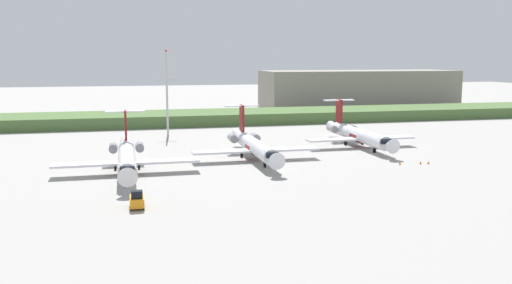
% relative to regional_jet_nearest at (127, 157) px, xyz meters
% --- Properties ---
extents(ground_plane, '(500.00, 500.00, 0.00)m').
position_rel_regional_jet_nearest_xyz_m(ground_plane, '(23.06, 26.90, -2.54)').
color(ground_plane, '#9E9B96').
extents(grass_berm, '(320.00, 20.00, 3.13)m').
position_rel_regional_jet_nearest_xyz_m(grass_berm, '(23.06, 63.69, -0.97)').
color(grass_berm, '#4C6B38').
rests_on(grass_berm, ground).
extents(regional_jet_nearest, '(22.81, 31.00, 9.00)m').
position_rel_regional_jet_nearest_xyz_m(regional_jet_nearest, '(0.00, 0.00, 0.00)').
color(regional_jet_nearest, silver).
rests_on(regional_jet_nearest, ground).
extents(regional_jet_second, '(22.81, 31.00, 9.00)m').
position_rel_regional_jet_nearest_xyz_m(regional_jet_second, '(22.51, 6.53, 0.00)').
color(regional_jet_second, silver).
rests_on(regional_jet_second, ground).
extents(regional_jet_third, '(22.81, 31.00, 9.00)m').
position_rel_regional_jet_nearest_xyz_m(regional_jet_third, '(46.75, 15.45, 0.00)').
color(regional_jet_third, silver).
rests_on(regional_jet_third, ground).
extents(antenna_mast, '(4.40, 0.50, 20.07)m').
position_rel_regional_jet_nearest_xyz_m(antenna_mast, '(9.66, 40.65, 5.85)').
color(antenna_mast, '#B2B2B7').
rests_on(antenna_mast, ground).
extents(distant_hangar, '(68.67, 22.37, 13.68)m').
position_rel_regional_jet_nearest_xyz_m(distant_hangar, '(81.49, 93.48, 4.30)').
color(distant_hangar, gray).
rests_on(distant_hangar, ground).
extents(baggage_tug, '(1.72, 3.20, 2.30)m').
position_rel_regional_jet_nearest_xyz_m(baggage_tug, '(1.02, -22.31, -1.53)').
color(baggage_tug, orange).
rests_on(baggage_tug, ground).
extents(safety_cone_front_marker, '(0.44, 0.44, 0.55)m').
position_rel_regional_jet_nearest_xyz_m(safety_cone_front_marker, '(45.73, -4.69, -2.26)').
color(safety_cone_front_marker, orange).
rests_on(safety_cone_front_marker, ground).
extents(safety_cone_mid_marker, '(0.44, 0.44, 0.55)m').
position_rel_regional_jet_nearest_xyz_m(safety_cone_mid_marker, '(49.48, -5.03, -2.26)').
color(safety_cone_mid_marker, orange).
rests_on(safety_cone_mid_marker, ground).
extents(safety_cone_rear_marker, '(0.44, 0.44, 0.55)m').
position_rel_regional_jet_nearest_xyz_m(safety_cone_rear_marker, '(50.84, -5.27, -2.26)').
color(safety_cone_rear_marker, orange).
rests_on(safety_cone_rear_marker, ground).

